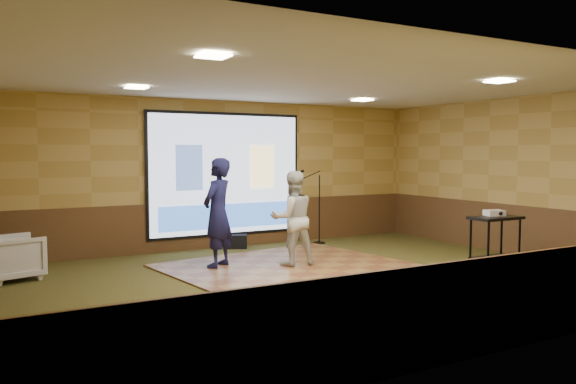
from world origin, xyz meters
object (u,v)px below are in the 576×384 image
av_table (495,234)px  projector (494,213)px  mic_stand (317,220)px  projector_screen (226,176)px  duffel_bag (236,241)px  player_right (293,218)px  dance_floor (284,265)px  player_left (218,213)px  banquet_chair (14,257)px

av_table → projector: (0.06, 0.08, 0.33)m
mic_stand → projector_screen: bearing=142.5°
duffel_bag → player_right: bearing=-87.4°
dance_floor → av_table: bearing=-35.9°
player_left → duffel_bag: bearing=-161.3°
projector_screen → player_right: 2.46m
av_table → duffel_bag: 5.01m
player_right → av_table: size_ratio=1.77×
player_left → player_right: size_ratio=1.14×
player_right → av_table: 3.34m
player_left → banquet_chair: player_left is taller
projector_screen → duffel_bag: size_ratio=7.60×
duffel_bag → projector_screen: bearing=123.8°
dance_floor → projector: (2.88, -1.96, 0.94)m
av_table → mic_stand: mic_stand is taller
mic_stand → player_left: bearing=-176.9°
player_left → player_right: player_left is taller
player_right → mic_stand: 2.54m
dance_floor → projector: bearing=-34.2°
dance_floor → duffel_bag: size_ratio=8.76×
av_table → projector: 0.35m
dance_floor → player_left: bearing=159.3°
projector_screen → banquet_chair: projector_screen is taller
player_left → av_table: 4.58m
av_table → banquet_chair: bearing=155.6°
projector_screen → banquet_chair: (-4.00, -1.19, -1.13)m
av_table → projector: size_ratio=3.18×
projector → projector_screen: bearing=143.6°
projector → banquet_chair: size_ratio=0.37×
projector_screen → duffel_bag: 1.36m
dance_floor → player_left: player_left is taller
player_left → mic_stand: player_left is taller
projector → mic_stand: 3.95m
banquet_chair → projector_screen: bearing=-88.0°
projector_screen → projector: projector_screen is taller
player_right → projector: 3.33m
player_left → banquet_chair: 3.19m
projector_screen → av_table: projector_screen is taller
projector → banquet_chair: projector is taller
av_table → dance_floor: bearing=144.1°
projector → player_left: bearing=167.6°
projector_screen → player_left: (-0.95, -1.89, -0.53)m
dance_floor → player_right: (0.13, -0.08, 0.82)m
projector_screen → projector: (2.97, -4.24, -0.52)m
player_left → duffel_bag: player_left is taller
player_right → projector: player_right is taller
duffel_bag → dance_floor: bearing=-90.8°
player_left → dance_floor: bearing=120.3°
player_left → projector: player_left is taller
av_table → mic_stand: size_ratio=0.57×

